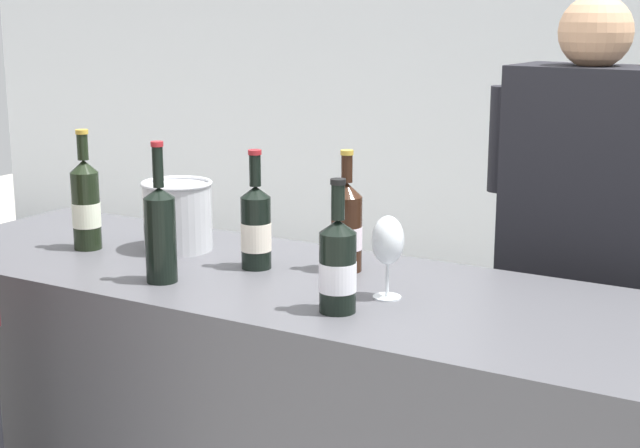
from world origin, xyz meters
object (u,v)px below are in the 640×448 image
Objects in this scene: wine_bottle_1 at (160,231)px; person_server at (578,299)px; wine_bottle_0 at (86,204)px; ice_bucket at (178,215)px; wine_bottle_5 at (338,266)px; wine_bottle_2 at (347,227)px; wine_glass at (388,243)px; wine_bottle_3 at (256,227)px.

wine_bottle_1 is 0.22× the size of person_server.
wine_bottle_0 is 1.69× the size of ice_bucket.
ice_bucket is at bearing 158.36° from wine_bottle_5.
wine_bottle_5 is at bearing -21.64° from ice_bucket.
person_server is at bearing 43.39° from wine_bottle_2.
wine_bottle_0 is 0.93m from wine_glass.
wine_bottle_5 is at bearing -114.16° from person_server.
wine_bottle_5 reaches higher than ice_bucket.
ice_bucket is at bearing 27.76° from wine_bottle_0.
wine_bottle_3 is at bearing 149.61° from wine_bottle_5.
wine_bottle_1 is 1.78× the size of wine_glass.
wine_bottle_2 is 0.34m from wine_bottle_5.
wine_bottle_0 is at bearing -172.34° from wine_bottle_3.
wine_bottle_5 is 0.70m from ice_bucket.
wine_bottle_1 is at bearing -121.09° from wine_bottle_3.
wine_bottle_1 is 0.47m from wine_bottle_2.
wine_glass is (0.54, 0.16, 0.00)m from wine_bottle_1.
wine_bottle_2 is 0.23m from wine_bottle_3.
wine_bottle_3 is (-0.21, -0.10, -0.01)m from wine_bottle_2.
wine_bottle_1 reaches higher than wine_bottle_3.
person_server is at bearing 27.08° from wine_bottle_0.
wine_bottle_2 is at bearing 140.66° from wine_glass.
ice_bucket is 0.12× the size of person_server.
wine_bottle_1 is 0.56m from wine_glass.
wine_bottle_1 reaches higher than wine_bottle_5.
wine_bottle_2 is (0.35, 0.32, -0.01)m from wine_bottle_1.
wine_bottle_5 is 0.87m from person_server.
ice_bucket is (-0.51, -0.05, -0.02)m from wine_bottle_2.
wine_glass is (0.41, -0.06, 0.02)m from wine_bottle_3.
wine_bottle_1 reaches higher than wine_bottle_2.
person_server is (0.34, 0.76, -0.23)m from wine_bottle_5.
wine_bottle_5 is at bearing -9.00° from wine_bottle_0.
wine_bottle_2 is 1.04× the size of wine_bottle_5.
wine_bottle_0 is 1.12× the size of wine_bottle_5.
ice_bucket is (-0.70, 0.11, -0.03)m from wine_glass.
wine_bottle_2 is at bearing 12.68° from wine_bottle_0.
wine_bottle_5 is (0.49, 0.01, -0.02)m from wine_bottle_1.
ice_bucket is (0.23, 0.12, -0.03)m from wine_bottle_0.
wine_bottle_2 is at bearing 24.01° from wine_bottle_3.
wine_bottle_1 is at bearing -137.70° from wine_bottle_2.
wine_bottle_1 reaches higher than wine_glass.
wine_bottle_0 is 1.71× the size of wine_glass.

